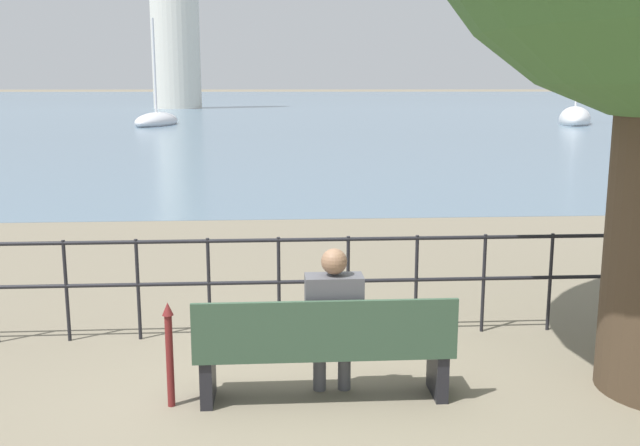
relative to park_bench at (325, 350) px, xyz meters
The scene contains 9 objects.
ground_plane 0.45m from the park_bench, 90.00° to the left, with size 1000.00×1000.00×0.00m, color #7A705B.
harbor_water 158.14m from the park_bench, 90.00° to the left, with size 600.00×300.00×0.01m.
park_bench is the anchor object (origin of this frame).
seated_person_left 0.28m from the park_bench, 43.94° to the left, with size 0.47×0.35×1.28m.
promenade_railing 1.60m from the park_bench, 90.00° to the left, with size 15.02×0.04×1.05m.
closed_umbrella 1.25m from the park_bench, behind, with size 0.09×0.09×0.88m.
sailboat_1 46.47m from the park_bench, 64.47° to the left, with size 4.29×6.57×11.00m.
sailboat_3 43.25m from the park_bench, 100.71° to the left, with size 3.11×6.26×7.21m.
harbor_lighthouse 79.86m from the park_bench, 98.18° to the left, with size 5.44×5.44×24.86m.
Camera 1 is at (-0.40, -5.56, 2.56)m, focal length 40.00 mm.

